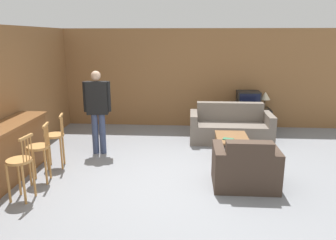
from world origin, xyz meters
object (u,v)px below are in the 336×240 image
tv (248,100)px  person_by_window (97,108)px  table_lamp (265,96)px  book_on_table (228,139)px  bar_chair_mid (39,152)px  tv_unit (247,119)px  armchair_near (245,168)px  couch_far (230,128)px  coffee_table (232,140)px  bar_chair_far (55,140)px  bar_chair_near (20,166)px

tv → person_by_window: 3.94m
table_lamp → book_on_table: bearing=-117.3°
table_lamp → person_by_window: 4.32m
bar_chair_mid → tv: 5.29m
bar_chair_mid → tv_unit: bar_chair_mid is taller
armchair_near → table_lamp: (1.02, 3.42, 0.59)m
tv → book_on_table: size_ratio=2.48×
bar_chair_mid → person_by_window: bearing=67.6°
tv → couch_far: bearing=-119.5°
table_lamp → tv_unit: bearing=180.0°
coffee_table → table_lamp: 2.39m
bar_chair_mid → bar_chair_far: bearing=90.0°
bar_chair_far → armchair_near: size_ratio=0.98×
book_on_table → bar_chair_far: bearing=-170.4°
bar_chair_far → couch_far: bearing=28.2°
coffee_table → bar_chair_mid: bearing=-157.3°
bar_chair_far → book_on_table: 3.29m
bar_chair_mid → person_by_window: (0.60, 1.45, 0.45)m
couch_far → armchair_near: size_ratio=1.83×
bar_chair_far → tv_unit: (3.98, 2.81, -0.25)m
bar_chair_mid → coffee_table: bar_chair_mid is taller
tv → person_by_window: size_ratio=0.33×
bar_chair_far → armchair_near: 3.46m
bar_chair_mid → couch_far: bearing=36.0°
bar_chair_mid → person_by_window: size_ratio=0.58×
armchair_near → bar_chair_mid: bearing=-179.1°
person_by_window → bar_chair_far: bearing=-126.8°
coffee_table → tv: tv is taller
tv_unit → armchair_near: bearing=-99.8°
bar_chair_near → bar_chair_far: same height
couch_far → book_on_table: couch_far is taller
bar_chair_near → tv: size_ratio=1.74×
couch_far → person_by_window: 3.10m
couch_far → armchair_near: couch_far is taller
bar_chair_near → book_on_table: bar_chair_near is taller
tv → person_by_window: person_by_window is taller
armchair_near → book_on_table: armchair_near is taller
couch_far → coffee_table: couch_far is taller
bar_chair_near → armchair_near: 3.47m
bar_chair_near → tv_unit: bar_chair_near is taller
tv_unit → book_on_table: 2.39m
tv_unit → person_by_window: 4.00m
armchair_near → book_on_table: bearing=97.7°
bar_chair_mid → table_lamp: 5.62m
tv_unit → person_by_window: bearing=-149.2°
bar_chair_far → coffee_table: (3.34, 0.74, -0.17)m
couch_far → armchair_near: 2.44m
couch_far → person_by_window: person_by_window is taller
armchair_near → tv: bearing=80.2°
armchair_near → book_on_table: (-0.16, 1.15, 0.13)m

